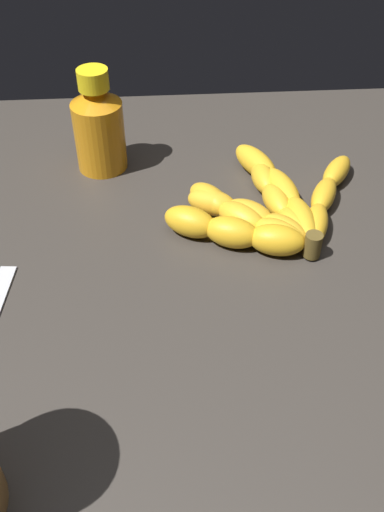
# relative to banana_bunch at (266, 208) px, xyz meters

# --- Properties ---
(ground_plane) EXTENTS (0.87, 0.78, 0.04)m
(ground_plane) POSITION_rel_banana_bunch_xyz_m (-0.10, 0.08, -0.04)
(ground_plane) COLOR #38332D
(banana_bunch) EXTENTS (0.24, 0.27, 0.04)m
(banana_bunch) POSITION_rel_banana_bunch_xyz_m (0.00, 0.00, 0.00)
(banana_bunch) COLOR gold
(banana_bunch) RESTS_ON ground_plane
(honey_bottle) EXTENTS (0.07, 0.07, 0.14)m
(honey_bottle) POSITION_rel_banana_bunch_xyz_m (0.13, 0.21, 0.05)
(honey_bottle) COLOR orange
(honey_bottle) RESTS_ON ground_plane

